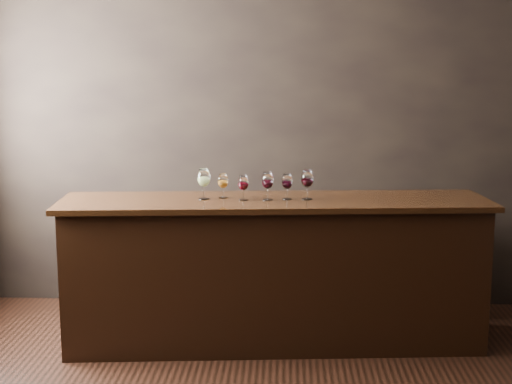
{
  "coord_description": "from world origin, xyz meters",
  "views": [
    {
      "loc": [
        0.09,
        -3.49,
        1.94
      ],
      "look_at": [
        -0.11,
        1.34,
        1.09
      ],
      "focal_mm": 50.0,
      "sensor_mm": 36.0,
      "label": 1
    }
  ],
  "objects_px": {
    "bar_counter": "(274,275)",
    "glass_amber": "(223,181)",
    "glass_red_d": "(307,180)",
    "glass_white": "(204,178)",
    "glass_red_b": "(268,181)",
    "back_bar_shelf": "(246,258)",
    "glass_red_c": "(287,182)",
    "glass_red_a": "(243,183)"
  },
  "relations": [
    {
      "from": "glass_white",
      "to": "glass_red_d",
      "type": "height_order",
      "value": "glass_white"
    },
    {
      "from": "glass_red_a",
      "to": "glass_red_c",
      "type": "relative_size",
      "value": 0.96
    },
    {
      "from": "glass_red_d",
      "to": "glass_amber",
      "type": "bearing_deg",
      "value": 177.81
    },
    {
      "from": "glass_white",
      "to": "glass_red_b",
      "type": "bearing_deg",
      "value": -1.83
    },
    {
      "from": "back_bar_shelf",
      "to": "glass_red_b",
      "type": "bearing_deg",
      "value": -75.32
    },
    {
      "from": "glass_red_c",
      "to": "glass_white",
      "type": "bearing_deg",
      "value": -178.36
    },
    {
      "from": "back_bar_shelf",
      "to": "glass_red_c",
      "type": "bearing_deg",
      "value": -64.86
    },
    {
      "from": "glass_red_c",
      "to": "glass_red_d",
      "type": "bearing_deg",
      "value": 5.3
    },
    {
      "from": "glass_amber",
      "to": "glass_red_a",
      "type": "relative_size",
      "value": 1.0
    },
    {
      "from": "glass_red_a",
      "to": "glass_white",
      "type": "bearing_deg",
      "value": 174.28
    },
    {
      "from": "glass_red_b",
      "to": "glass_amber",
      "type": "bearing_deg",
      "value": 168.1
    },
    {
      "from": "glass_red_b",
      "to": "glass_red_d",
      "type": "xyz_separation_m",
      "value": [
        0.27,
        0.04,
        0.01
      ]
    },
    {
      "from": "glass_red_a",
      "to": "glass_red_c",
      "type": "xyz_separation_m",
      "value": [
        0.3,
        0.04,
        0.0
      ]
    },
    {
      "from": "glass_amber",
      "to": "glass_red_b",
      "type": "relative_size",
      "value": 0.88
    },
    {
      "from": "bar_counter",
      "to": "glass_amber",
      "type": "xyz_separation_m",
      "value": [
        -0.36,
        0.04,
        0.66
      ]
    },
    {
      "from": "back_bar_shelf",
      "to": "glass_red_c",
      "type": "distance_m",
      "value": 1.05
    },
    {
      "from": "glass_white",
      "to": "glass_red_d",
      "type": "xyz_separation_m",
      "value": [
        0.71,
        0.03,
        -0.01
      ]
    },
    {
      "from": "glass_red_a",
      "to": "glass_red_d",
      "type": "bearing_deg",
      "value": 7.39
    },
    {
      "from": "glass_red_d",
      "to": "back_bar_shelf",
      "type": "bearing_deg",
      "value": 124.41
    },
    {
      "from": "glass_amber",
      "to": "glass_red_c",
      "type": "bearing_deg",
      "value": -4.51
    },
    {
      "from": "bar_counter",
      "to": "glass_red_d",
      "type": "bearing_deg",
      "value": -0.16
    },
    {
      "from": "glass_red_d",
      "to": "glass_red_c",
      "type": "bearing_deg",
      "value": -174.7
    },
    {
      "from": "glass_white",
      "to": "glass_red_b",
      "type": "distance_m",
      "value": 0.44
    },
    {
      "from": "back_bar_shelf",
      "to": "glass_white",
      "type": "xyz_separation_m",
      "value": [
        -0.25,
        -0.7,
        0.75
      ]
    },
    {
      "from": "back_bar_shelf",
      "to": "glass_red_b",
      "type": "distance_m",
      "value": 1.04
    },
    {
      "from": "glass_red_c",
      "to": "glass_red_d",
      "type": "relative_size",
      "value": 0.88
    },
    {
      "from": "bar_counter",
      "to": "glass_red_b",
      "type": "bearing_deg",
      "value": -155.99
    },
    {
      "from": "back_bar_shelf",
      "to": "glass_white",
      "type": "bearing_deg",
      "value": -109.9
    },
    {
      "from": "glass_red_b",
      "to": "glass_red_c",
      "type": "bearing_deg",
      "value": 12.87
    },
    {
      "from": "bar_counter",
      "to": "glass_red_d",
      "type": "relative_size",
      "value": 14.07
    },
    {
      "from": "glass_red_d",
      "to": "glass_white",
      "type": "bearing_deg",
      "value": -177.64
    },
    {
      "from": "glass_red_a",
      "to": "glass_red_d",
      "type": "height_order",
      "value": "glass_red_d"
    },
    {
      "from": "bar_counter",
      "to": "glass_red_c",
      "type": "height_order",
      "value": "glass_red_c"
    },
    {
      "from": "back_bar_shelf",
      "to": "glass_red_d",
      "type": "xyz_separation_m",
      "value": [
        0.46,
        -0.67,
        0.74
      ]
    },
    {
      "from": "bar_counter",
      "to": "glass_amber",
      "type": "bearing_deg",
      "value": 169.22
    },
    {
      "from": "bar_counter",
      "to": "glass_red_b",
      "type": "xyz_separation_m",
      "value": [
        -0.05,
        -0.03,
        0.67
      ]
    },
    {
      "from": "glass_white",
      "to": "glass_amber",
      "type": "xyz_separation_m",
      "value": [
        0.13,
        0.05,
        -0.03
      ]
    },
    {
      "from": "back_bar_shelf",
      "to": "glass_red_c",
      "type": "xyz_separation_m",
      "value": [
        0.32,
        -0.68,
        0.73
      ]
    },
    {
      "from": "back_bar_shelf",
      "to": "glass_red_a",
      "type": "relative_size",
      "value": 14.03
    },
    {
      "from": "glass_white",
      "to": "glass_red_b",
      "type": "xyz_separation_m",
      "value": [
        0.44,
        -0.01,
        -0.01
      ]
    },
    {
      "from": "glass_red_b",
      "to": "glass_white",
      "type": "bearing_deg",
      "value": 178.17
    },
    {
      "from": "glass_red_c",
      "to": "glass_red_d",
      "type": "xyz_separation_m",
      "value": [
        0.14,
        0.01,
        0.02
      ]
    }
  ]
}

